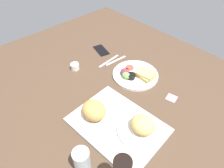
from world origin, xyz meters
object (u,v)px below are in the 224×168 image
at_px(espresso_cup, 75,66).
at_px(sticky_note, 172,98).
at_px(bread_plate_far, 95,112).
at_px(fork, 116,60).
at_px(knife, 109,61).
at_px(cell_phone, 101,50).
at_px(plate_with_salad, 136,74).
at_px(bread_plate_near, 141,127).
at_px(serving_tray, 117,125).
at_px(drinking_glass, 82,161).

xyz_separation_m(espresso_cup, sticky_note, (-0.59, -0.25, -0.02)).
xyz_separation_m(bread_plate_far, espresso_cup, (0.41, -0.16, -0.04)).
xyz_separation_m(fork, knife, (0.03, 0.04, 0.00)).
bearing_deg(fork, cell_phone, -87.88).
relative_size(plate_with_salad, fork, 1.70).
xyz_separation_m(plate_with_salad, espresso_cup, (0.32, 0.24, 0.00)).
bearing_deg(cell_phone, sticky_note, -167.26).
distance_m(bread_plate_near, bread_plate_far, 0.24).
bearing_deg(serving_tray, plate_with_salad, -60.62).
bearing_deg(bread_plate_far, cell_phone, -43.10).
relative_size(drinking_glass, espresso_cup, 2.27).
distance_m(cell_phone, sticky_note, 0.64).
distance_m(drinking_glass, espresso_cup, 0.68).
bearing_deg(cell_phone, espresso_cup, 114.44).
bearing_deg(bread_plate_near, fork, -32.01).
bearing_deg(knife, cell_phone, -113.43).
xyz_separation_m(plate_with_salad, fork, (0.21, -0.02, -0.01)).
height_order(bread_plate_near, drinking_glass, drinking_glass).
xyz_separation_m(plate_with_salad, sticky_note, (-0.27, -0.01, -0.02)).
height_order(bread_plate_far, drinking_glass, drinking_glass).
height_order(serving_tray, plate_with_salad, plate_with_salad).
relative_size(bread_plate_near, drinking_glass, 1.70).
xyz_separation_m(bread_plate_near, cell_phone, (0.67, -0.32, -0.05)).
bearing_deg(knife, fork, 138.34).
bearing_deg(knife, sticky_note, 88.57).
relative_size(bread_plate_far, plate_with_salad, 0.66).
height_order(serving_tray, knife, serving_tray).
xyz_separation_m(serving_tray, sticky_note, (-0.07, -0.36, -0.01)).
distance_m(plate_with_salad, sticky_note, 0.27).
xyz_separation_m(espresso_cup, fork, (-0.12, -0.26, -0.02)).
xyz_separation_m(bread_plate_far, cell_phone, (0.46, -0.43, -0.06)).
bearing_deg(serving_tray, bread_plate_near, -153.21).
relative_size(espresso_cup, cell_phone, 0.39).
bearing_deg(fork, bread_plate_far, 38.97).
xyz_separation_m(plate_with_salad, cell_phone, (0.37, -0.03, -0.01)).
bearing_deg(serving_tray, knife, -37.45).
xyz_separation_m(bread_plate_far, plate_with_salad, (0.09, -0.40, -0.04)).
distance_m(espresso_cup, knife, 0.24).
xyz_separation_m(serving_tray, bread_plate_far, (0.11, 0.06, 0.05)).
bearing_deg(sticky_note, bread_plate_near, 96.43).
bearing_deg(plate_with_salad, fork, -6.66).
distance_m(espresso_cup, cell_phone, 0.27).
relative_size(knife, sticky_note, 3.39).
height_order(drinking_glass, fork, drinking_glass).
xyz_separation_m(fork, sticky_note, (-0.47, 0.01, -0.00)).
bearing_deg(espresso_cup, drinking_glass, 147.88).
distance_m(plate_with_salad, drinking_glass, 0.65).
distance_m(fork, sticky_note, 0.47).
distance_m(bread_plate_near, sticky_note, 0.31).
relative_size(serving_tray, bread_plate_near, 2.09).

